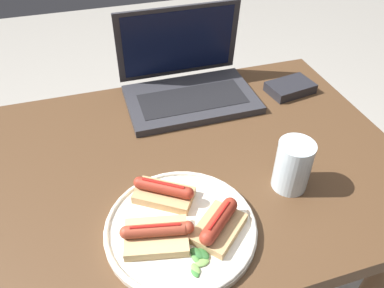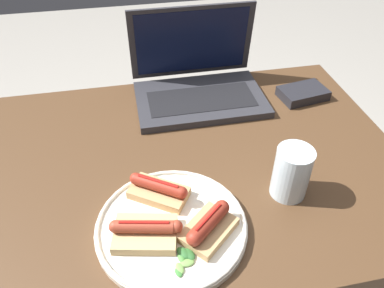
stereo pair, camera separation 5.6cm
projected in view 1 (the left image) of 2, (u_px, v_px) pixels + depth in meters
The scene contains 9 objects.
desk at pixel (164, 201), 0.85m from camera, with size 1.03×0.66×0.76m.
laptop at pixel (187, 82), 0.95m from camera, with size 0.32×0.23×0.21m.
plate at pixel (181, 227), 0.65m from camera, with size 0.26×0.26×0.02m.
sausage_toast_left at pixel (164, 192), 0.68m from camera, with size 0.12×0.11×0.04m.
sausage_toast_middle at pixel (219, 224), 0.63m from camera, with size 0.11×0.11×0.04m.
sausage_toast_right at pixel (156, 235), 0.62m from camera, with size 0.12×0.09×0.04m.
salad_pile at pixel (199, 258), 0.60m from camera, with size 0.04×0.06×0.01m.
drinking_glass at pixel (293, 166), 0.70m from camera, with size 0.07×0.07×0.10m.
external_drive at pixel (290, 88), 0.99m from camera, with size 0.13×0.09×0.03m.
Camera 1 is at (-0.10, -0.56, 1.30)m, focal length 35.00 mm.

